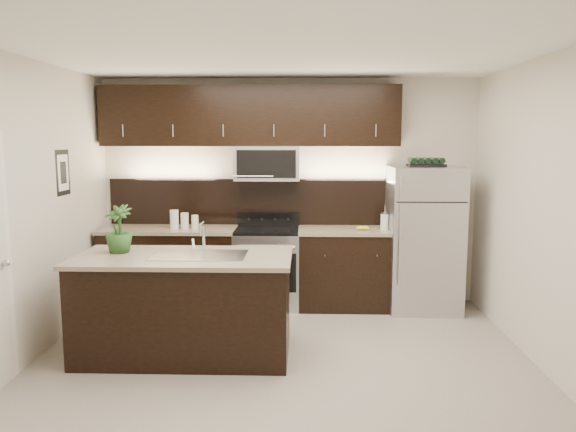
# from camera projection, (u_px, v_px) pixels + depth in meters

# --- Properties ---
(ground) EXTENTS (4.50, 4.50, 0.00)m
(ground) POSITION_uv_depth(u_px,v_px,m) (283.00, 361.00, 5.05)
(ground) COLOR gray
(ground) RESTS_ON ground
(room_walls) EXTENTS (4.52, 4.02, 2.71)m
(room_walls) POSITION_uv_depth(u_px,v_px,m) (269.00, 173.00, 4.78)
(room_walls) COLOR beige
(room_walls) RESTS_ON ground
(counter_run) EXTENTS (3.51, 0.65, 0.94)m
(counter_run) POSITION_uv_depth(u_px,v_px,m) (250.00, 267.00, 6.67)
(counter_run) COLOR black
(counter_run) RESTS_ON ground
(upper_fixtures) EXTENTS (3.49, 0.40, 1.66)m
(upper_fixtures) POSITION_uv_depth(u_px,v_px,m) (252.00, 126.00, 6.59)
(upper_fixtures) COLOR black
(upper_fixtures) RESTS_ON counter_run
(island) EXTENTS (1.96, 0.96, 0.94)m
(island) POSITION_uv_depth(u_px,v_px,m) (185.00, 305.00, 5.15)
(island) COLOR black
(island) RESTS_ON ground
(sink_faucet) EXTENTS (0.84, 0.50, 0.28)m
(sink_faucet) POSITION_uv_depth(u_px,v_px,m) (200.00, 254.00, 5.09)
(sink_faucet) COLOR silver
(sink_faucet) RESTS_ON island
(refrigerator) EXTENTS (0.81, 0.73, 1.67)m
(refrigerator) POSITION_uv_depth(u_px,v_px,m) (424.00, 239.00, 6.50)
(refrigerator) COLOR #B2B2B7
(refrigerator) RESTS_ON ground
(wine_rack) EXTENTS (0.41, 0.26, 0.10)m
(wine_rack) POSITION_uv_depth(u_px,v_px,m) (426.00, 163.00, 6.38)
(wine_rack) COLOR black
(wine_rack) RESTS_ON refrigerator
(plant) EXTENTS (0.30, 0.30, 0.44)m
(plant) POSITION_uv_depth(u_px,v_px,m) (119.00, 229.00, 5.18)
(plant) COLOR #244C1E
(plant) RESTS_ON island
(canisters) EXTENTS (0.33, 0.11, 0.22)m
(canisters) POSITION_uv_depth(u_px,v_px,m) (182.00, 220.00, 6.58)
(canisters) COLOR silver
(canisters) RESTS_ON counter_run
(french_press) EXTENTS (0.10, 0.10, 0.28)m
(french_press) POSITION_uv_depth(u_px,v_px,m) (385.00, 221.00, 6.49)
(french_press) COLOR silver
(french_press) RESTS_ON counter_run
(bananas) EXTENTS (0.15, 0.12, 0.05)m
(bananas) POSITION_uv_depth(u_px,v_px,m) (359.00, 228.00, 6.48)
(bananas) COLOR yellow
(bananas) RESTS_ON counter_run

